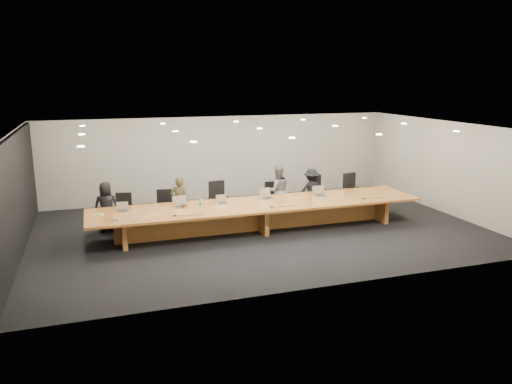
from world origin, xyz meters
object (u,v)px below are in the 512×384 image
chair_mid_right (274,199)px  person_c (278,191)px  laptop_c (223,199)px  water_bottle (201,204)px  chair_far_left (123,212)px  amber_mug (184,206)px  person_d (311,191)px  laptop_b (181,201)px  laptop_a (122,207)px  chair_mid_left (220,201)px  av_box (116,219)px  person_b (180,201)px  laptop_d (268,194)px  mic_center (272,207)px  conference_table (260,212)px  mic_right (364,198)px  chair_left (165,208)px  person_a (106,207)px  mic_left (175,215)px  chair_far_right (354,191)px  paper_cup_far (343,193)px  chair_right (319,193)px  laptop_e (320,191)px  paper_cup_near (288,197)px

chair_mid_right → person_c: bearing=-32.5°
laptop_c → water_bottle: bearing=-165.6°
chair_far_left → amber_mug: chair_far_left is taller
person_d → laptop_b: size_ratio=3.70×
laptop_a → laptop_b: size_ratio=0.80×
chair_mid_left → laptop_c: 1.09m
amber_mug → av_box: size_ratio=0.58×
person_b → laptop_b: 0.85m
chair_mid_left → laptop_d: chair_mid_left is taller
laptop_c → mic_center: (1.12, -0.78, -0.11)m
chair_far_left → laptop_c: bearing=-4.3°
conference_table → amber_mug: amber_mug is taller
mic_right → chair_left: bearing=161.7°
conference_table → person_a: 4.13m
conference_table → chair_mid_left: size_ratio=7.84×
chair_mid_left → mic_right: 4.11m
person_a → mic_left: 2.36m
chair_far_left → chair_far_right: chair_far_right is taller
amber_mug → chair_mid_right: bearing=19.5°
amber_mug → mic_center: (2.21, -0.67, -0.04)m
amber_mug → paper_cup_far: 4.69m
chair_far_left → person_c: person_c is taller
person_d → mic_center: person_d is taller
chair_left → chair_right: bearing=7.9°
mic_left → chair_mid_right: bearing=28.2°
chair_far_left → laptop_c: 2.74m
person_a → person_b: (1.96, -0.11, 0.02)m
amber_mug → chair_right: bearing=14.2°
laptop_d → laptop_e: size_ratio=1.01×
chair_left → person_b: person_b is taller
amber_mug → mic_left: (-0.35, -0.71, -0.03)m
chair_mid_left → person_b: (-1.20, -0.20, 0.12)m
chair_far_right → laptop_e: size_ratio=3.16×
chair_far_left → chair_mid_right: bearing=15.1°
laptop_d → amber_mug: (-2.42, -0.25, -0.09)m
person_a → person_c: person_c is taller
chair_mid_right → mic_left: 3.69m
chair_far_left → av_box: size_ratio=5.88×
chair_mid_right → chair_left: bearing=-178.7°
chair_far_left → laptop_b: size_ratio=2.77×
person_c → chair_far_left: bearing=3.8°
chair_mid_left → mic_left: 2.47m
chair_far_left → chair_mid_left: chair_mid_left is taller
chair_mid_right → laptop_b: 3.08m
chair_far_right → amber_mug: bearing=176.9°
laptop_c → paper_cup_far: bearing=-7.2°
av_box → person_a: bearing=117.1°
person_c → paper_cup_near: size_ratio=20.08×
water_bottle → paper_cup_near: bearing=4.3°
laptop_d → amber_mug: 2.43m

